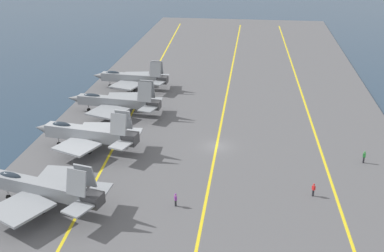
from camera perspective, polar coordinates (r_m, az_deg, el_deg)
name	(u,v)px	position (r m, az deg, el deg)	size (l,w,h in m)	color
ground_plane	(217,149)	(71.92, 2.93, -2.69)	(2000.00, 2000.00, 0.00)	#23384C
carrier_deck	(217,147)	(71.83, 2.93, -2.54)	(207.94, 55.37, 0.40)	#565659
deck_stripe_foul_line	(321,152)	(72.34, 15.06, -2.98)	(187.15, 0.36, 0.01)	yellow
deck_stripe_centerline	(217,146)	(71.74, 2.94, -2.39)	(187.15, 0.36, 0.01)	yellow
deck_stripe_edge_line	(117,141)	(74.33, -8.85, -1.72)	(187.15, 0.36, 0.01)	yellow
parked_jet_nearest	(41,188)	(58.31, -17.48, -7.05)	(13.59, 16.72, 6.28)	gray
parked_jet_second	(87,133)	(71.20, -12.37, -0.87)	(12.11, 16.32, 6.50)	#9EA3A8
parked_jet_third	(116,102)	(84.17, -9.03, 2.86)	(13.54, 17.06, 6.32)	gray
parked_jet_fourth	(132,78)	(96.95, -7.16, 5.69)	(12.41, 15.62, 5.88)	gray
crew_purple_vest	(176,199)	(56.73, -1.96, -8.66)	(0.45, 0.38, 1.69)	#232328
crew_red_vest	(313,189)	(60.45, 14.20, -7.28)	(0.46, 0.43, 1.70)	#232328
crew_green_vest	(364,156)	(70.49, 19.73, -3.42)	(0.35, 0.43, 1.76)	#232328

